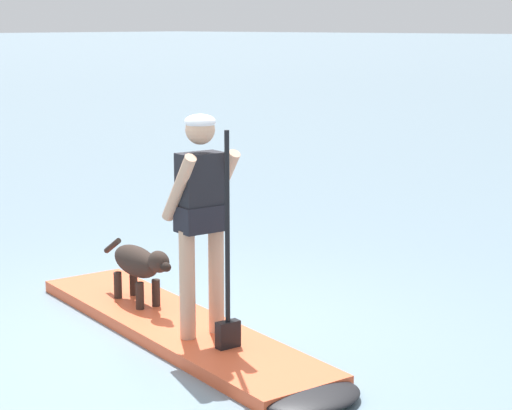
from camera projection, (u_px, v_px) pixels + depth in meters
name	position (u px, v px, depth m)	size (l,w,h in m)	color
ground_plane	(176.00, 333.00, 7.43)	(400.00, 400.00, 0.00)	slate
paddleboard	(191.00, 335.00, 7.23)	(3.78, 1.62, 0.10)	#E55933
person_paddler	(202.00, 210.00, 6.89)	(0.66, 0.56, 1.69)	tan
dog	(139.00, 264.00, 7.82)	(1.11, 0.39, 0.53)	#2D231E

